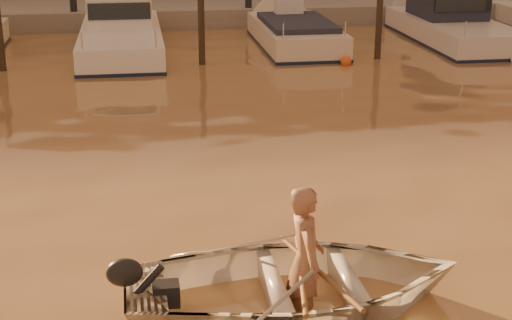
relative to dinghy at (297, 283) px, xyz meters
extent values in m
plane|color=brown|center=(0.33, -0.36, -0.28)|extent=(160.00, 160.00, 0.00)
imported|color=silver|center=(0.00, 0.00, 0.00)|extent=(3.92, 2.82, 0.80)
imported|color=#9A674D|center=(0.10, 0.00, 0.29)|extent=(0.43, 0.64, 1.75)
cylinder|color=brown|center=(0.25, 0.00, 0.14)|extent=(0.52, 2.06, 0.13)
cylinder|color=olive|center=(0.05, 0.00, 0.14)|extent=(0.40, 2.08, 0.13)
cylinder|color=#2D2319|center=(-5.17, 13.44, 0.62)|extent=(0.18, 0.18, 2.20)
cylinder|color=#2D2319|center=(0.13, 13.44, 0.62)|extent=(0.18, 0.18, 2.20)
cylinder|color=#2D2319|center=(5.13, 13.44, 0.62)|extent=(0.18, 0.18, 2.20)
sphere|color=white|center=(-1.19, 12.54, -0.18)|extent=(0.30, 0.30, 0.30)
sphere|color=#DA5119|center=(4.02, 12.74, -0.18)|extent=(0.30, 0.30, 0.30)
cube|color=gray|center=(0.33, 21.14, -0.13)|extent=(52.00, 4.00, 1.00)
camera|label=1|loc=(-1.69, -7.81, 4.22)|focal=55.00mm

